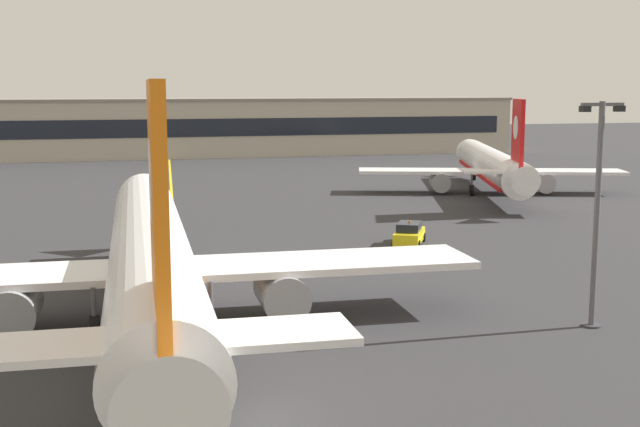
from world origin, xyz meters
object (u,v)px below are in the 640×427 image
(apron_lamp_post, at_px, (597,210))
(service_car_fourth, at_px, (409,234))
(airliner_background, at_px, (492,166))
(safety_cone_by_nose_gear, at_px, (159,257))
(airliner_foreground, at_px, (151,259))

(apron_lamp_post, xyz_separation_m, service_car_fourth, (-1.01, 21.87, -4.90))
(airliner_background, distance_m, service_car_fourth, 31.35)
(apron_lamp_post, bearing_deg, safety_cone_by_nose_gear, 132.45)
(airliner_background, xyz_separation_m, service_car_fourth, (-18.86, -24.94, -2.21))
(airliner_background, relative_size, apron_lamp_post, 3.32)
(apron_lamp_post, height_order, safety_cone_by_nose_gear, apron_lamp_post)
(airliner_foreground, height_order, service_car_fourth, airliner_foreground)
(airliner_foreground, height_order, airliner_background, airliner_foreground)
(airliner_foreground, xyz_separation_m, service_car_fourth, (19.43, 16.76, -2.60))
(service_car_fourth, bearing_deg, apron_lamp_post, -87.37)
(apron_lamp_post, bearing_deg, airliner_foreground, 165.96)
(airliner_foreground, distance_m, service_car_fourth, 25.79)
(airliner_foreground, bearing_deg, safety_cone_by_nose_gear, 84.93)
(airliner_background, bearing_deg, apron_lamp_post, -110.88)
(airliner_background, xyz_separation_m, apron_lamp_post, (-17.85, -46.81, 2.70))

